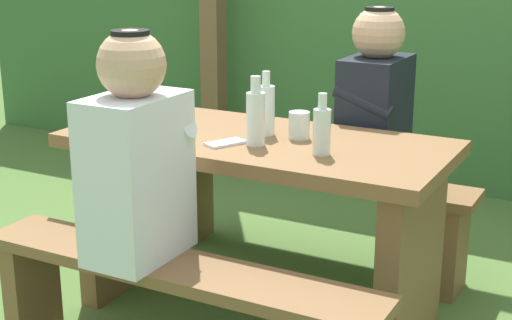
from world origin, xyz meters
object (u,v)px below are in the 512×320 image
bench_near (175,297)px  bottle_left (322,130)px  drinking_glass (299,125)px  person_white_shirt (136,155)px  picnic_table (256,195)px  cell_phone (225,143)px  bench_far (314,198)px  person_black_coat (375,103)px  bottle_right (256,116)px  bottle_center (266,109)px

bench_near → bottle_left: bottle_left is taller
drinking_glass → bottle_left: 0.22m
person_white_shirt → bottle_left: size_ratio=3.46×
picnic_table → cell_phone: size_ratio=10.00×
bench_far → person_black_coat: size_ratio=1.95×
bench_far → bottle_right: bearing=-85.5°
picnic_table → bottle_center: bearing=73.7°
bottle_right → bench_far: bearing=94.5°
picnic_table → bench_near: (0.00, -0.54, -0.18)m
person_white_shirt → bottle_right: person_white_shirt is taller
person_black_coat → drinking_glass: 0.50m
drinking_glass → bottle_center: size_ratio=0.42×
bottle_left → picnic_table: bearing=161.6°
bench_near → bench_far: bearing=90.0°
picnic_table → bench_near: size_ratio=1.00×
drinking_glass → bottle_center: bearing=-177.1°
bench_near → bench_far: size_ratio=1.00×
bottle_right → bottle_center: bearing=103.7°
cell_phone → picnic_table: bearing=98.2°
person_black_coat → cell_phone: size_ratio=5.14×
person_black_coat → bottle_right: size_ratio=2.96×
bottle_center → person_black_coat: bearing=63.4°
bottle_right → drinking_glass: bearing=58.0°
person_white_shirt → bottle_center: bearing=76.1°
bottle_center → cell_phone: 0.22m
picnic_table → bottle_left: size_ratio=6.74×
bench_near → bench_far: 1.08m
bench_far → drinking_glass: bearing=-73.3°
picnic_table → bench_near: 0.57m
person_black_coat → cell_phone: (-0.30, -0.68, -0.04)m
person_black_coat → cell_phone: person_black_coat is taller
drinking_glass → cell_phone: size_ratio=0.70×
person_white_shirt → person_black_coat: same height
bottle_right → bench_near: bearing=-96.4°
picnic_table → bottle_right: 0.34m
bench_far → cell_phone: bearing=-93.8°
bottle_right → bottle_center: (-0.04, 0.15, -0.01)m
bottle_left → bottle_right: 0.25m
bench_far → bottle_center: bearing=-88.3°
bench_far → bottle_right: (0.05, -0.64, 0.50)m
bench_near → person_black_coat: bearing=76.5°
drinking_glass → cell_phone: (-0.19, -0.20, -0.04)m
drinking_glass → bottle_right: (-0.10, -0.15, 0.05)m
cell_phone → bottle_right: bearing=51.2°
person_white_shirt → bottle_center: person_white_shirt is taller
person_white_shirt → person_black_coat: size_ratio=1.00×
bench_near → person_white_shirt: (-0.13, 0.00, 0.45)m
bench_near → bottle_center: (0.01, 0.59, 0.50)m
bottle_left → cell_phone: size_ratio=1.48×
bench_far → bottle_left: size_ratio=6.74×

